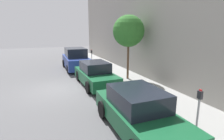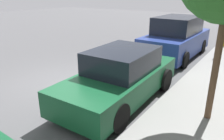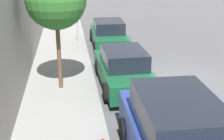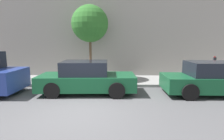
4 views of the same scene
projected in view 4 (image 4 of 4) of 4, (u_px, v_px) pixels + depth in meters
The scene contains 6 objects.
ground_plane at pixel (79, 113), 6.04m from camera, with size 60.00×60.00×0.00m, color #515154.
sidewalk at pixel (95, 81), 10.83m from camera, with size 2.72×32.00×0.15m.
parked_sedan_nearest at pixel (212, 79), 8.04m from camera, with size 1.92×4.53×1.54m.
parked_sedan_second at pixel (87, 78), 8.31m from camera, with size 1.93×4.55×1.54m.
parking_meter_near at pixel (214, 67), 9.68m from camera, with size 0.11×0.15×1.50m.
street_tree at pixel (90, 24), 10.32m from camera, with size 2.18×2.18×4.45m.
Camera 4 is at (-5.72, -1.23, 2.39)m, focal length 28.00 mm.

